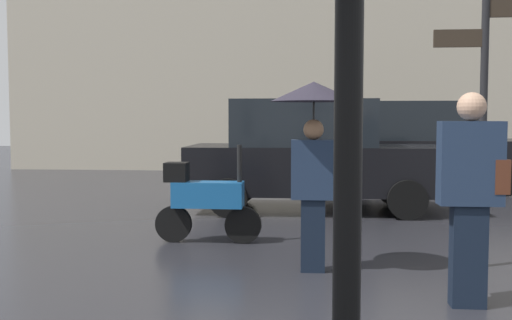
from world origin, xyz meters
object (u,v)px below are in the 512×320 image
object	(u,v)px
pedestrian_with_bag	(471,186)
pedestrian_with_umbrella	(314,127)
parked_scooter	(204,199)
street_signpost	(484,97)
parked_car_right	(312,155)
parked_car_left	(420,146)

from	to	relation	value
pedestrian_with_bag	pedestrian_with_umbrella	bearing A→B (deg)	-82.55
parked_scooter	street_signpost	world-z (taller)	street_signpost
pedestrian_with_bag	street_signpost	world-z (taller)	street_signpost
parked_car_right	pedestrian_with_bag	bearing A→B (deg)	-86.13
street_signpost	parked_car_right	bearing A→B (deg)	114.73
pedestrian_with_bag	parked_car_right	size ratio (longest dim) A/B	0.42
pedestrian_with_umbrella	parked_car_right	size ratio (longest dim) A/B	0.45
pedestrian_with_umbrella	street_signpost	distance (m)	1.82
pedestrian_with_bag	parked_scooter	bearing A→B (deg)	-85.47
pedestrian_with_umbrella	parked_car_right	xyz separation A→B (m)	(-0.00, 4.17, -0.53)
parked_car_right	parked_scooter	bearing A→B (deg)	-125.50
pedestrian_with_umbrella	parked_car_left	bearing A→B (deg)	-106.78
pedestrian_with_umbrella	parked_car_left	world-z (taller)	pedestrian_with_umbrella
pedestrian_with_bag	street_signpost	distance (m)	1.67
pedestrian_with_umbrella	parked_car_right	distance (m)	4.21
pedestrian_with_bag	street_signpost	bearing A→B (deg)	-151.76
parked_car_left	parked_car_right	bearing A→B (deg)	36.96
pedestrian_with_bag	parked_car_right	world-z (taller)	parked_car_right
parked_scooter	parked_car_right	xyz separation A→B (m)	(1.35, 2.84, 0.39)
parked_car_left	parked_car_right	xyz separation A→B (m)	(-2.34, -3.19, -0.02)
pedestrian_with_bag	parked_car_left	distance (m)	8.48
parked_car_right	street_signpost	xyz separation A→B (m)	(1.76, -3.82, 0.84)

